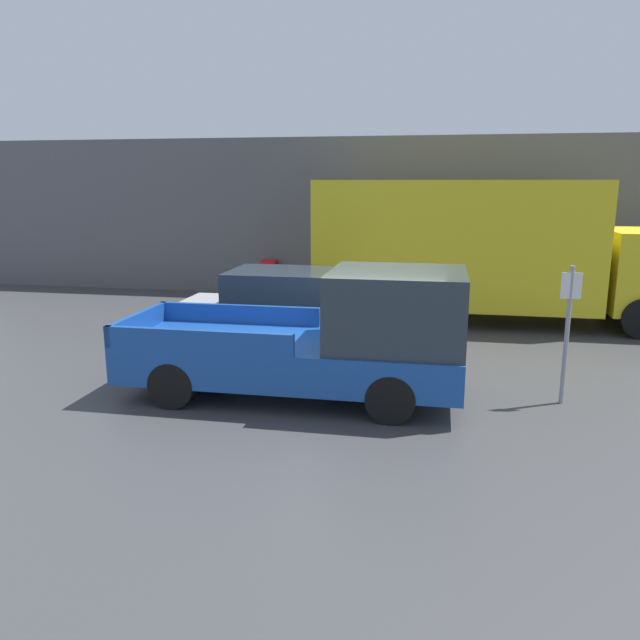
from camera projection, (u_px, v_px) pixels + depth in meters
name	position (u px, v px, depth m)	size (l,w,h in m)	color
ground_plane	(364.00, 394.00, 10.24)	(60.00, 60.00, 0.00)	#3D3D3F
building_wall	(402.00, 219.00, 18.26)	(28.00, 0.15, 4.70)	#56565B
pickup_truck	(329.00, 339.00, 9.91)	(5.40, 2.09, 2.10)	#194799
car	(287.00, 310.00, 12.81)	(4.52, 2.01, 1.66)	#B7BABF
delivery_truck	(482.00, 248.00, 15.25)	(8.78, 2.60, 3.45)	gold
parking_sign	(568.00, 327.00, 9.57)	(0.30, 0.07, 2.18)	gray
newspaper_box	(269.00, 278.00, 19.08)	(0.45, 0.40, 1.07)	red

